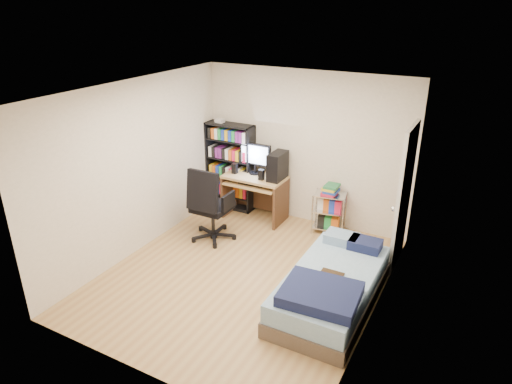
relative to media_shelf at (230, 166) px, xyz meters
The scene contains 7 objects.
room 2.31m from the media_shelf, 54.34° to the right, with size 3.58×4.08×2.58m.
media_shelf is the anchor object (origin of this frame).
computer_desk 0.72m from the media_shelf, 11.59° to the right, with size 1.02×0.59×1.29m.
office_chair 1.30m from the media_shelf, 73.06° to the right, with size 0.71×0.71×1.19m.
wire_cart 1.90m from the media_shelf, ahead, with size 0.55×0.44×0.81m.
bed 3.23m from the media_shelf, 36.34° to the right, with size 0.98×1.97×0.56m.
door 3.09m from the media_shelf, ahead, with size 0.12×0.80×2.00m.
Camera 1 is at (2.63, -4.56, 3.48)m, focal length 32.00 mm.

